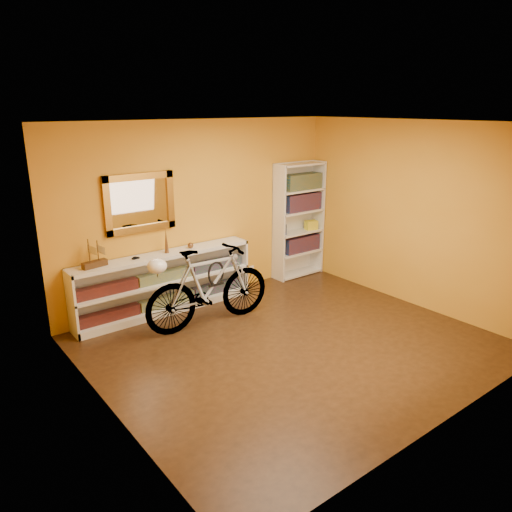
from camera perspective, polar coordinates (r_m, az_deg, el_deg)
floor at (r=6.06m, az=4.12°, el=-10.23°), size 4.50×4.00×0.01m
ceiling at (r=5.38m, az=4.74°, el=15.26°), size 4.50×4.00×0.01m
back_wall at (r=7.15m, az=-6.44°, el=5.14°), size 4.50×0.01×2.60m
left_wall at (r=4.46m, az=-17.71°, el=-3.07°), size 0.01×4.00×2.60m
right_wall at (r=7.25m, az=17.82°, el=4.59°), size 0.01×4.00×2.60m
gilt_mirror at (r=6.63m, az=-13.38°, el=6.04°), size 0.98×0.06×0.78m
wall_socket at (r=7.90m, az=-0.55°, el=-1.48°), size 0.09×0.02×0.09m
console_unit at (r=6.89m, az=-10.52°, el=-3.09°), size 2.60×0.35×0.85m
cd_row_lower at (r=6.97m, az=-10.33°, el=-5.11°), size 2.50×0.13×0.14m
cd_row_upper at (r=6.84m, az=-10.49°, el=-2.27°), size 2.50×0.13×0.14m
model_ship at (r=6.36m, az=-18.40°, el=0.36°), size 0.33×0.16×0.37m
toy_car at (r=6.59m, az=-13.83°, el=-0.34°), size 0.00×0.00×0.00m
bronze_ornament at (r=6.73m, az=-10.41°, el=1.75°), size 0.06×0.06×0.34m
decorative_orb at (r=6.94m, az=-7.64°, el=1.24°), size 0.08×0.08×0.08m
bookcase at (r=8.15m, az=5.01°, el=4.16°), size 0.90×0.30×1.90m
book_row_a at (r=8.28m, az=5.19°, el=1.47°), size 0.70×0.22×0.26m
book_row_b at (r=8.12m, az=5.33°, el=6.30°), size 0.70×0.22×0.28m
book_row_c at (r=8.06m, az=5.39°, el=8.64°), size 0.70×0.22×0.25m
travel_mug at (r=7.94m, az=3.32°, el=3.09°), size 0.07×0.07×0.17m
red_tin at (r=7.92m, az=3.90°, el=8.28°), size 0.18×0.18×0.18m
yellow_bag at (r=8.31m, az=6.45°, el=3.60°), size 0.22×0.17×0.15m
bicycle at (r=6.37m, az=-5.49°, el=-3.55°), size 0.59×1.84×1.07m
helmet at (r=5.96m, az=-11.46°, el=-1.17°), size 0.24×0.23×0.18m
u_lock at (r=6.37m, az=-4.69°, el=-2.02°), size 0.24×0.03×0.24m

